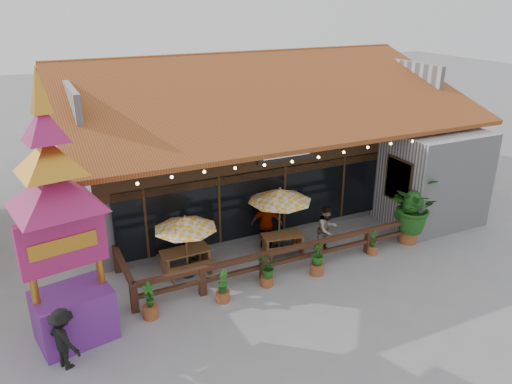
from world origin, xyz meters
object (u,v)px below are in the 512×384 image
umbrella_right (280,195)px  tropical_plant (412,207)px  picnic_table_left (186,257)px  picnic_table_right (283,240)px  umbrella_left (185,223)px  pedestrian (64,339)px  thai_sign_tower (55,197)px

umbrella_right → tropical_plant: tropical_plant is taller
picnic_table_left → umbrella_right: bearing=0.1°
umbrella_right → picnic_table_right: bearing=-88.2°
picnic_table_right → umbrella_right: bearing=91.8°
umbrella_left → picnic_table_left: bearing=80.6°
umbrella_left → pedestrian: 4.85m
umbrella_left → picnic_table_right: 3.69m
thai_sign_tower → pedestrian: thai_sign_tower is taller
umbrella_right → tropical_plant: bearing=-18.7°
picnic_table_left → picnic_table_right: bearing=-4.2°
umbrella_left → thai_sign_tower: 4.45m
picnic_table_right → tropical_plant: (4.43, -1.25, 0.92)m
picnic_table_right → thai_sign_tower: thai_sign_tower is taller
picnic_table_left → pedestrian: size_ratio=1.01×
umbrella_left → umbrella_right: size_ratio=0.84×
picnic_table_left → tropical_plant: 7.99m
umbrella_left → umbrella_right: 3.44m
umbrella_left → picnic_table_left: 1.37m
pedestrian → umbrella_right: bearing=-95.6°
picnic_table_right → pedestrian: (-7.32, -2.78, 0.33)m
umbrella_right → pedestrian: size_ratio=1.69×
picnic_table_left → pedestrian: 4.98m
umbrella_left → thai_sign_tower: (-3.55, -1.68, 2.09)m
umbrella_left → thai_sign_tower: thai_sign_tower is taller
umbrella_right → pedestrian: (-7.31, -3.03, -1.23)m
umbrella_right → picnic_table_left: 3.69m
umbrella_left → pedestrian: (-3.89, -2.70, -1.04)m
umbrella_right → picnic_table_right: umbrella_right is taller
picnic_table_left → thai_sign_tower: bearing=-150.9°
umbrella_right → pedestrian: umbrella_right is taller
umbrella_left → thai_sign_tower: size_ratio=0.30×
umbrella_left → umbrella_right: bearing=5.5°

